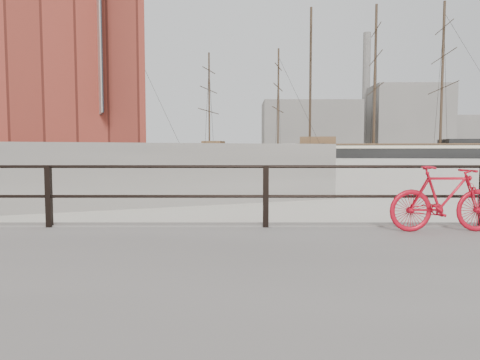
% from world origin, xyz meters
% --- Properties ---
extents(ground, '(400.00, 400.00, 0.00)m').
position_xyz_m(ground, '(0.00, 0.00, 0.00)').
color(ground, white).
rests_on(ground, ground).
extents(far_quay, '(78.44, 148.07, 1.80)m').
position_xyz_m(far_quay, '(-40.00, 72.00, 0.90)').
color(far_quay, gray).
rests_on(far_quay, ground).
extents(bicycle, '(1.68, 0.31, 1.01)m').
position_xyz_m(bicycle, '(-0.81, -0.55, 0.85)').
color(bicycle, red).
rests_on(bicycle, promenade).
extents(barque_black, '(61.17, 27.44, 33.47)m').
position_xyz_m(barque_black, '(24.55, 84.11, 0.00)').
color(barque_black, black).
rests_on(barque_black, ground).
extents(schooner_mid, '(33.11, 20.23, 22.01)m').
position_xyz_m(schooner_mid, '(-3.28, 78.00, 0.00)').
color(schooner_mid, white).
rests_on(schooner_mid, ground).
extents(schooner_left, '(27.38, 15.08, 19.65)m').
position_xyz_m(schooner_left, '(-27.37, 69.27, 0.00)').
color(schooner_left, silver).
rests_on(schooner_left, ground).
extents(workboat_near, '(11.25, 9.07, 7.00)m').
position_xyz_m(workboat_near, '(-22.77, 33.23, 0.00)').
color(workboat_near, black).
rests_on(workboat_near, ground).
extents(workboat_far, '(11.26, 5.59, 7.00)m').
position_xyz_m(workboat_far, '(-26.65, 47.84, 0.00)').
color(workboat_far, black).
rests_on(workboat_far, ground).
extents(apartment_mustard, '(26.02, 22.15, 22.20)m').
position_xyz_m(apartment_mustard, '(-29.49, 40.65, 12.90)').
color(apartment_mustard, gold).
rests_on(apartment_mustard, far_quay).
extents(apartment_cream, '(24.16, 21.40, 21.20)m').
position_xyz_m(apartment_cream, '(-38.11, 61.98, 12.40)').
color(apartment_cream, beige).
rests_on(apartment_cream, far_quay).
extents(apartment_grey, '(26.02, 22.15, 23.20)m').
position_xyz_m(apartment_grey, '(-46.35, 82.38, 13.40)').
color(apartment_grey, '#AAAAA4').
rests_on(apartment_grey, far_quay).
extents(apartment_brick, '(27.87, 22.90, 21.20)m').
position_xyz_m(apartment_brick, '(-54.97, 103.70, 12.40)').
color(apartment_brick, brown).
rests_on(apartment_brick, far_quay).
extents(industrial_west, '(32.00, 18.00, 18.00)m').
position_xyz_m(industrial_west, '(20.00, 140.00, 9.00)').
color(industrial_west, gray).
rests_on(industrial_west, ground).
extents(industrial_mid, '(26.00, 20.00, 24.00)m').
position_xyz_m(industrial_mid, '(55.00, 145.00, 12.00)').
color(industrial_mid, gray).
rests_on(industrial_mid, ground).
extents(industrial_east, '(20.00, 16.00, 14.00)m').
position_xyz_m(industrial_east, '(78.00, 150.00, 7.00)').
color(industrial_east, gray).
rests_on(industrial_east, ground).
extents(smokestack, '(2.80, 2.80, 44.00)m').
position_xyz_m(smokestack, '(42.00, 150.00, 22.00)').
color(smokestack, gray).
rests_on(smokestack, ground).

